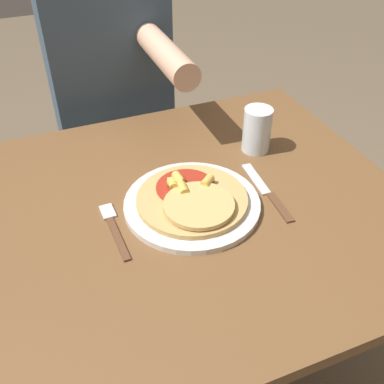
# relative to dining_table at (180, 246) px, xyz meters

# --- Properties ---
(ground_plane) EXTENTS (8.00, 8.00, 0.00)m
(ground_plane) POSITION_rel_dining_table_xyz_m (0.00, 0.00, -0.62)
(ground_plane) COLOR brown
(dining_table) EXTENTS (1.01, 0.84, 0.74)m
(dining_table) POSITION_rel_dining_table_xyz_m (0.00, 0.00, 0.00)
(dining_table) COLOR brown
(dining_table) RESTS_ON ground_plane
(plate) EXTENTS (0.30, 0.30, 0.01)m
(plate) POSITION_rel_dining_table_xyz_m (0.03, -0.01, 0.13)
(plate) COLOR silver
(plate) RESTS_ON dining_table
(pizza) EXTENTS (0.24, 0.24, 0.04)m
(pizza) POSITION_rel_dining_table_xyz_m (0.03, -0.01, 0.14)
(pizza) COLOR tan
(pizza) RESTS_ON plate
(fork) EXTENTS (0.03, 0.18, 0.00)m
(fork) POSITION_rel_dining_table_xyz_m (-0.15, -0.01, 0.12)
(fork) COLOR brown
(fork) RESTS_ON dining_table
(knife) EXTENTS (0.03, 0.22, 0.00)m
(knife) POSITION_rel_dining_table_xyz_m (0.20, -0.03, 0.12)
(knife) COLOR brown
(knife) RESTS_ON dining_table
(drinking_glass) EXTENTS (0.07, 0.07, 0.11)m
(drinking_glass) POSITION_rel_dining_table_xyz_m (0.26, 0.14, 0.18)
(drinking_glass) COLOR silver
(drinking_glass) RESTS_ON dining_table
(person_diner) EXTENTS (0.35, 0.52, 1.26)m
(person_diner) POSITION_rel_dining_table_xyz_m (-0.00, 0.61, 0.12)
(person_diner) COLOR #2D2D38
(person_diner) RESTS_ON ground_plane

